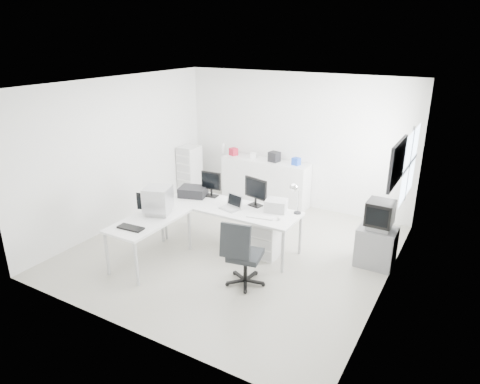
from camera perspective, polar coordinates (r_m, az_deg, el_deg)
The scene contains 30 objects.
floor at distance 7.47m, azimuth -0.77°, elevation -7.68°, with size 5.00×5.00×0.01m, color silver.
ceiling at distance 6.63m, azimuth -0.89°, elevation 14.21°, with size 5.00×5.00×0.01m, color white.
back_wall at distance 9.08m, azimuth 7.33°, elevation 6.76°, with size 5.00×0.02×2.80m, color white.
left_wall at distance 8.43m, azimuth -15.65°, elevation 5.11°, with size 0.02×5.00×2.80m, color white.
right_wall at distance 6.10m, azimuth 19.78°, elevation -1.14°, with size 0.02×5.00×2.80m, color white.
window at distance 7.17m, azimuth 21.70°, elevation 3.45°, with size 0.02×1.20×1.10m, color white, non-canonical shape.
wall_picture at distance 6.05m, azimuth 20.25°, elevation 3.63°, with size 0.04×0.90×0.60m, color black, non-canonical shape.
main_desk at distance 7.42m, azimuth -1.26°, elevation -4.64°, with size 2.40×0.80×0.75m, color white, non-canonical shape.
side_desk at distance 7.09m, azimuth -11.86°, elevation -6.34°, with size 0.70×1.40×0.75m, color white, non-canonical shape.
drawer_pedestal at distance 7.19m, azimuth 3.76°, elevation -6.21°, with size 0.40×0.50×0.60m, color white.
inkjet_printer at distance 7.76m, azimuth -6.28°, elevation 0.06°, with size 0.47×0.37×0.17m, color black.
lcd_monitor_small at distance 7.66m, azimuth -3.85°, elevation 1.08°, with size 0.38×0.21×0.47m, color black, non-canonical shape.
lcd_monitor_large at distance 7.22m, azimuth 2.10°, elevation -0.06°, with size 0.47×0.19×0.48m, color black, non-canonical shape.
laptop at distance 7.13m, azimuth -1.36°, elevation -1.55°, with size 0.30×0.31×0.20m, color #B7B7BA, non-canonical shape.
white_keyboard at distance 6.85m, azimuth 2.72°, elevation -3.33°, with size 0.44×0.14×0.02m, color white.
white_mouse at distance 6.77m, azimuth 5.18°, elevation -3.51°, with size 0.07×0.07×0.07m, color white.
laser_printer at distance 7.08m, azimuth 4.83°, elevation -1.79°, with size 0.34×0.29×0.20m, color #B1B1B1.
desk_lamp at distance 6.97m, azimuth 7.75°, elevation -0.95°, with size 0.17×0.17×0.50m, color silver, non-canonical shape.
crt_monitor at distance 7.02m, azimuth -10.87°, elevation -1.22°, with size 0.39×0.39×0.44m, color #B7B7BA, non-canonical shape.
black_keyboard at distance 6.67m, azimuth -14.37°, elevation -4.65°, with size 0.41×0.17×0.03m, color black.
office_chair at distance 6.29m, azimuth 0.73°, elevation -8.02°, with size 0.60×0.60×1.04m, color #26282B, non-canonical shape.
tv_cabinet at distance 7.21m, azimuth 17.68°, elevation -6.97°, with size 0.59×0.48×0.64m, color slate.
crt_tv at distance 6.98m, azimuth 18.15°, elevation -2.99°, with size 0.50×0.48×0.45m, color black, non-canonical shape.
sideboard at distance 9.32m, azimuth 3.38°, elevation 1.40°, with size 1.94×0.48×0.97m, color white.
clutter_box_a at distance 9.53m, azimuth -0.87°, elevation 5.40°, with size 0.16×0.14×0.16m, color #B31930.
clutter_box_b at distance 9.29m, azimuth 1.79°, elevation 4.89°, with size 0.13×0.11×0.13m, color white.
clutter_box_c at distance 9.06m, azimuth 4.59°, elevation 4.71°, with size 0.21×0.19×0.21m, color black.
clutter_box_d at distance 8.88m, azimuth 7.50°, elevation 4.07°, with size 0.15×0.13×0.15m, color blue.
clutter_bottle at distance 9.70m, azimuth -2.27°, elevation 5.84°, with size 0.07×0.07×0.22m, color white.
filing_cabinet at distance 9.85m, azimuth -6.70°, elevation 2.84°, with size 0.40×0.47×1.13m, color white.
Camera 1 is at (3.38, -5.66, 3.51)m, focal length 32.00 mm.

